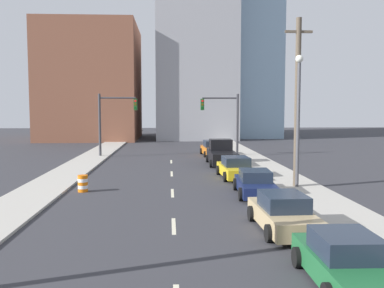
{
  "coord_description": "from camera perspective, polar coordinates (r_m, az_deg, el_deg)",
  "views": [
    {
      "loc": [
        -0.16,
        -2.91,
        4.72
      ],
      "look_at": [
        1.44,
        27.09,
        2.2
      ],
      "focal_mm": 40.0,
      "sensor_mm": 36.0,
      "label": 1
    }
  ],
  "objects": [
    {
      "name": "sidewalk_left",
      "position": [
        49.7,
        -11.51,
        -0.68
      ],
      "size": [
        2.9,
        92.06,
        0.13
      ],
      "color": "#ADA89E",
      "rests_on": "ground"
    },
    {
      "name": "sidewalk_right",
      "position": [
        49.75,
        5.8,
        -0.6
      ],
      "size": [
        2.9,
        92.06,
        0.13
      ],
      "color": "#ADA89E",
      "rests_on": "ground"
    },
    {
      "name": "lane_stripe_at_14m",
      "position": [
        17.49,
        -2.45,
        -10.86
      ],
      "size": [
        0.16,
        2.4,
        0.01
      ],
      "primitive_type": "cube",
      "color": "beige",
      "rests_on": "ground"
    },
    {
      "name": "lane_stripe_at_21m",
      "position": [
        24.01,
        -2.62,
        -6.54
      ],
      "size": [
        0.16,
        2.4,
        0.01
      ],
      "primitive_type": "cube",
      "color": "beige",
      "rests_on": "ground"
    },
    {
      "name": "lane_stripe_at_28m",
      "position": [
        30.92,
        -2.72,
        -3.98
      ],
      "size": [
        0.16,
        2.4,
        0.01
      ],
      "primitive_type": "cube",
      "color": "beige",
      "rests_on": "ground"
    },
    {
      "name": "lane_stripe_at_35m",
      "position": [
        37.85,
        -2.79,
        -2.37
      ],
      "size": [
        0.16,
        2.4,
        0.01
      ],
      "primitive_type": "cube",
      "color": "beige",
      "rests_on": "ground"
    },
    {
      "name": "building_brick_left",
      "position": [
        67.71,
        -13.17,
        7.93
      ],
      "size": [
        14.0,
        16.0,
        17.14
      ],
      "color": "brown",
      "rests_on": "ground"
    },
    {
      "name": "building_office_center",
      "position": [
        71.52,
        0.29,
        13.51
      ],
      "size": [
        12.0,
        20.0,
        31.1
      ],
      "color": "#99999E",
      "rests_on": "ground"
    },
    {
      "name": "building_glass_right",
      "position": [
        76.69,
        5.52,
        15.33
      ],
      "size": [
        13.0,
        20.0,
        37.53
      ],
      "color": "#8CADC6",
      "rests_on": "ground"
    },
    {
      "name": "traffic_signal_left",
      "position": [
        42.05,
        -10.82,
        3.62
      ],
      "size": [
        3.75,
        0.35,
        6.11
      ],
      "color": "#38383D",
      "rests_on": "ground"
    },
    {
      "name": "traffic_signal_right",
      "position": [
        42.04,
        4.68,
        3.69
      ],
      "size": [
        3.75,
        0.35,
        6.11
      ],
      "color": "#38383D",
      "rests_on": "ground"
    },
    {
      "name": "utility_pole_right_mid",
      "position": [
        25.82,
        13.86,
        5.46
      ],
      "size": [
        1.6,
        0.32,
        9.92
      ],
      "color": "brown",
      "rests_on": "ground"
    },
    {
      "name": "traffic_barrel",
      "position": [
        25.03,
        -14.35,
        -5.12
      ],
      "size": [
        0.56,
        0.56,
        0.95
      ],
      "color": "orange",
      "rests_on": "ground"
    },
    {
      "name": "street_lamp",
      "position": [
        25.6,
        13.99,
        4.25
      ],
      "size": [
        0.44,
        0.44,
        7.77
      ],
      "color": "#4C4C51",
      "rests_on": "ground"
    },
    {
      "name": "sedan_green",
      "position": [
        12.49,
        19.75,
        -14.55
      ],
      "size": [
        2.08,
        4.23,
        1.41
      ],
      "rotation": [
        0.0,
        0.0,
        -0.02
      ],
      "color": "#1E6033",
      "rests_on": "ground"
    },
    {
      "name": "sedan_tan",
      "position": [
        17.13,
        12.06,
        -9.04
      ],
      "size": [
        2.19,
        4.65,
        1.44
      ],
      "rotation": [
        0.0,
        0.0,
        0.03
      ],
      "color": "tan",
      "rests_on": "ground"
    },
    {
      "name": "sedan_navy",
      "position": [
        23.55,
        8.41,
        -5.24
      ],
      "size": [
        2.26,
        4.76,
        1.38
      ],
      "rotation": [
        0.0,
        0.0,
        -0.05
      ],
      "color": "#141E47",
      "rests_on": "ground"
    },
    {
      "name": "sedan_yellow",
      "position": [
        29.17,
        5.86,
        -3.23
      ],
      "size": [
        2.32,
        4.83,
        1.45
      ],
      "rotation": [
        0.0,
        0.0,
        0.04
      ],
      "color": "gold",
      "rests_on": "ground"
    },
    {
      "name": "pickup_truck_black",
      "position": [
        36.02,
        3.97,
        -1.4
      ],
      "size": [
        2.37,
        5.51,
        2.08
      ],
      "rotation": [
        0.0,
        0.0,
        -0.0
      ],
      "color": "black",
      "rests_on": "ground"
    },
    {
      "name": "sedan_orange",
      "position": [
        42.77,
        2.72,
        -0.63
      ],
      "size": [
        2.25,
        4.83,
        1.5
      ],
      "rotation": [
        0.0,
        0.0,
        0.05
      ],
      "color": "orange",
      "rests_on": "ground"
    }
  ]
}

